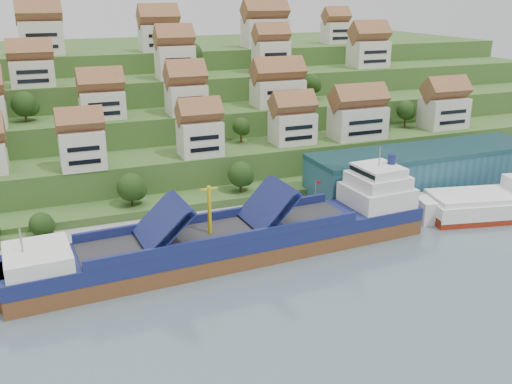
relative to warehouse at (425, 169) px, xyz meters
name	(u,v)px	position (x,y,z in m)	size (l,w,h in m)	color
ground	(255,257)	(-52.00, -17.00, -7.20)	(300.00, 300.00, 0.00)	slate
quay	(312,212)	(-32.00, -2.00, -6.10)	(180.00, 14.00, 2.20)	gray
hillside	(146,107)	(-52.00, 86.55, 3.46)	(260.00, 128.00, 31.00)	#2D4C1E
hillside_village	(168,85)	(-53.41, 43.88, 17.38)	(158.66, 64.88, 29.62)	beige
hillside_trees	(154,133)	(-61.76, 25.66, 8.77)	(138.75, 62.51, 32.15)	#224015
warehouse	(425,169)	(0.00, 0.00, 0.00)	(60.00, 15.00, 10.00)	#245162
flagpole	(316,196)	(-33.89, -7.00, -0.32)	(1.28, 0.16, 8.00)	gray
cargo_ship	(242,239)	(-54.10, -15.51, -3.78)	(82.15, 17.09, 18.14)	brown
second_ship	(498,204)	(7.34, -17.39, -4.41)	(33.58, 18.01, 9.24)	maroon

